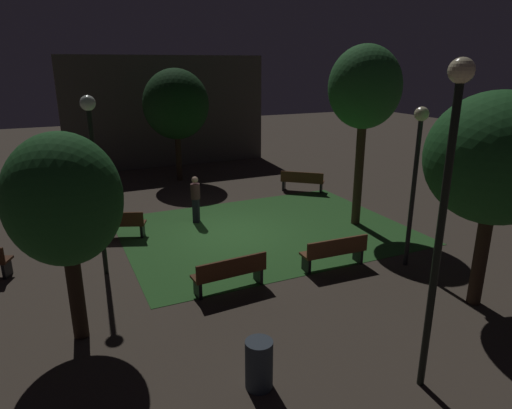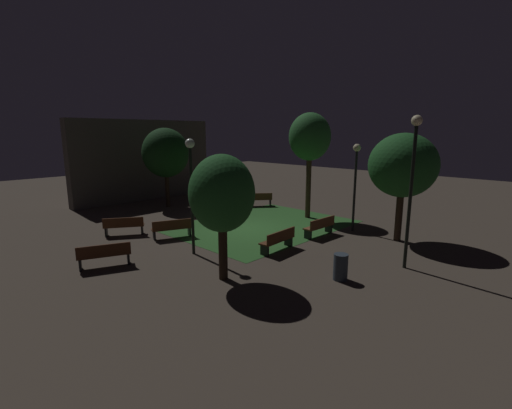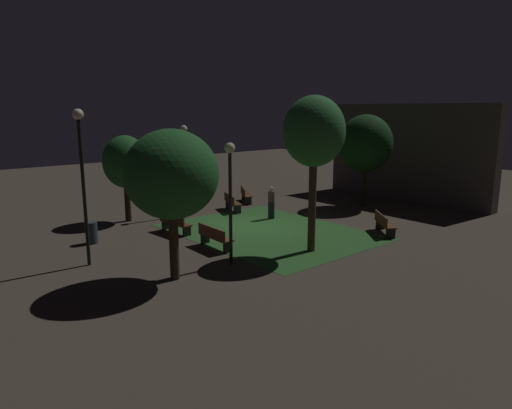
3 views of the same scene
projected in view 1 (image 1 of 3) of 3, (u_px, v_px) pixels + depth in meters
ground_plane at (234, 234)px, 14.38m from camera, size 60.00×60.00×0.00m
grass_lawn at (265, 231)px, 14.67m from camera, size 8.90×6.72×0.01m
bench_path_side at (230, 272)px, 10.69m from camera, size 1.83×0.59×0.88m
bench_back_row at (335, 251)px, 11.88m from camera, size 1.82×0.55×0.88m
bench_by_lamp at (66, 210)px, 15.15m from camera, size 1.77×1.38×0.88m
bench_near_trees at (302, 181)px, 18.98m from camera, size 1.69×1.52×0.88m
bench_lawn_edge at (115, 223)px, 13.94m from camera, size 1.85×1.12×0.88m
tree_left_canopy at (496, 159)px, 9.28m from camera, size 2.90×2.90×4.74m
tree_back_right at (365, 89)px, 14.00m from camera, size 2.28×2.28×5.80m
tree_tall_center at (64, 201)px, 8.17m from camera, size 2.11×2.11×4.10m
tree_right_canopy at (176, 105)px, 19.98m from camera, size 2.92×2.92×5.02m
lamp_post_path_center at (446, 184)px, 6.62m from camera, size 0.36×0.36×5.32m
lamp_post_plaza_east at (417, 160)px, 11.35m from camera, size 0.36×0.36×4.22m
lamp_post_near_wall at (94, 157)px, 10.80m from camera, size 0.36×0.36×4.52m
trash_bin at (259, 364)px, 7.49m from camera, size 0.47×0.47×0.88m
pedestrian at (196, 198)px, 15.22m from camera, size 0.32×0.34×1.61m
building_wall_backdrop at (168, 112)px, 23.37m from camera, size 10.41×0.80×5.60m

